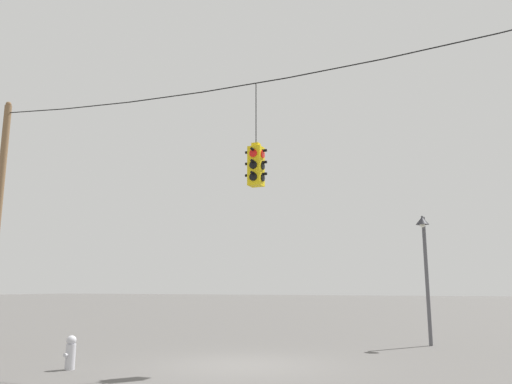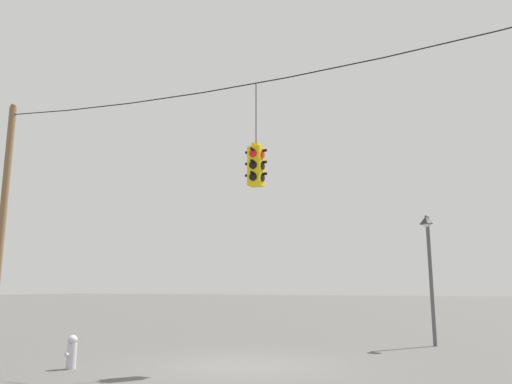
% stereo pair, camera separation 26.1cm
% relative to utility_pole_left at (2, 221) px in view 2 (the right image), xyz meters
% --- Properties ---
extents(ground_plane, '(200.00, 200.00, 0.00)m').
position_rel_utility_pole_left_xyz_m(ground_plane, '(8.49, 0.13, -3.92)').
color(ground_plane, '#565451').
extents(utility_pole_left, '(0.22, 0.22, 7.86)m').
position_rel_utility_pole_left_xyz_m(utility_pole_left, '(0.00, 0.00, 0.00)').
color(utility_pole_left, brown).
rests_on(utility_pole_left, ground_plane).
extents(span_wire, '(16.99, 0.03, 0.45)m').
position_rel_utility_pole_left_xyz_m(span_wire, '(8.49, -0.00, 3.28)').
color(span_wire, black).
extents(traffic_light_near_right_pole, '(0.58, 0.58, 2.72)m').
position_rel_utility_pole_left_xyz_m(traffic_light_near_right_pole, '(8.85, 0.00, 0.93)').
color(traffic_light_near_right_pole, yellow).
extents(street_lamp, '(0.42, 0.74, 4.15)m').
position_rel_utility_pole_left_xyz_m(street_lamp, '(12.34, 5.95, -0.95)').
color(street_lamp, '#515156').
rests_on(street_lamp, ground_plane).
extents(fire_hydrant, '(0.22, 0.30, 0.75)m').
position_rel_utility_pole_left_xyz_m(fire_hydrant, '(5.07, -1.94, -3.54)').
color(fire_hydrant, silver).
rests_on(fire_hydrant, ground_plane).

